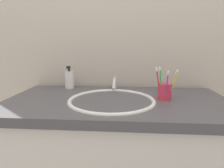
% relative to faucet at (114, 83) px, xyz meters
% --- Properties ---
extents(tiled_wall_back, '(2.50, 0.04, 2.40)m').
position_rel_faucet_xyz_m(tiled_wall_back, '(0.03, 0.17, 0.30)').
color(tiled_wall_back, beige).
rests_on(tiled_wall_back, ground).
extents(vanity_counter, '(1.30, 0.66, 0.85)m').
position_rel_faucet_xyz_m(vanity_counter, '(0.03, -0.21, -0.48)').
color(vanity_counter, silver).
rests_on(vanity_counter, ground).
extents(sink_basin, '(0.50, 0.50, 0.13)m').
position_rel_faucet_xyz_m(sink_basin, '(0.00, -0.24, -0.10)').
color(sink_basin, white).
rests_on(sink_basin, vanity_counter).
extents(faucet, '(0.02, 0.14, 0.10)m').
position_rel_faucet_xyz_m(faucet, '(0.00, 0.00, 0.00)').
color(faucet, silver).
rests_on(faucet, sink_basin).
extents(toothbrush_cup, '(0.08, 0.08, 0.09)m').
position_rel_faucet_xyz_m(toothbrush_cup, '(0.31, -0.19, -0.01)').
color(toothbrush_cup, '#D8334C').
rests_on(toothbrush_cup, vanity_counter).
extents(toothbrush_green, '(0.03, 0.03, 0.18)m').
position_rel_faucet_xyz_m(toothbrush_green, '(0.27, -0.21, 0.06)').
color(toothbrush_green, green).
rests_on(toothbrush_green, toothbrush_cup).
extents(toothbrush_red, '(0.04, 0.01, 0.18)m').
position_rel_faucet_xyz_m(toothbrush_red, '(0.26, -0.19, 0.06)').
color(toothbrush_red, red).
rests_on(toothbrush_red, toothbrush_cup).
extents(toothbrush_yellow, '(0.05, 0.03, 0.17)m').
position_rel_faucet_xyz_m(toothbrush_yellow, '(0.35, -0.20, 0.05)').
color(toothbrush_yellow, yellow).
rests_on(toothbrush_yellow, toothbrush_cup).
extents(toothbrush_purple, '(0.01, 0.05, 0.17)m').
position_rel_faucet_xyz_m(toothbrush_purple, '(0.31, -0.23, 0.05)').
color(toothbrush_purple, purple).
rests_on(toothbrush_purple, toothbrush_cup).
extents(soap_dispenser, '(0.07, 0.07, 0.16)m').
position_rel_faucet_xyz_m(soap_dispenser, '(-0.33, 0.06, 0.01)').
color(soap_dispenser, white).
rests_on(soap_dispenser, vanity_counter).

